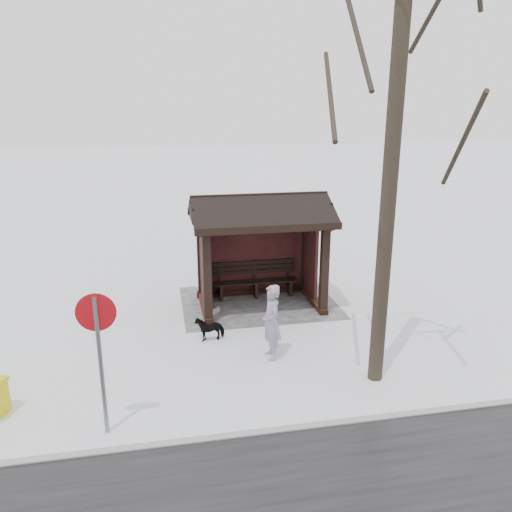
{
  "coord_description": "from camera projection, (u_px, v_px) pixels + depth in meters",
  "views": [
    {
      "loc": [
        2.55,
        12.46,
        5.21
      ],
      "look_at": [
        0.26,
        0.8,
        1.66
      ],
      "focal_mm": 35.0,
      "sensor_mm": 36.0,
      "label": 1
    }
  ],
  "objects": [
    {
      "name": "kerb",
      "position": [
        324.0,
        425.0,
        8.51
      ],
      "size": [
        120.0,
        0.15,
        0.06
      ],
      "primitive_type": "cube",
      "color": "gray",
      "rests_on": "ground"
    },
    {
      "name": "pedestrian",
      "position": [
        271.0,
        322.0,
        10.59
      ],
      "size": [
        0.44,
        0.63,
        1.66
      ],
      "primitive_type": "imported",
      "rotation": [
        0.0,
        0.0,
        1.65
      ],
      "color": "gray",
      "rests_on": "ground"
    },
    {
      "name": "ground",
      "position": [
        260.0,
        305.0,
        13.68
      ],
      "size": [
        120.0,
        120.0,
        0.0
      ],
      "primitive_type": "plane",
      "color": "white",
      "rests_on": "ground"
    },
    {
      "name": "dog",
      "position": [
        210.0,
        328.0,
        11.61
      ],
      "size": [
        0.69,
        0.39,
        0.55
      ],
      "primitive_type": "imported",
      "rotation": [
        0.0,
        0.0,
        1.71
      ],
      "color": "black",
      "rests_on": "ground"
    },
    {
      "name": "trampled_patch",
      "position": [
        258.0,
        302.0,
        13.87
      ],
      "size": [
        4.2,
        3.2,
        0.02
      ],
      "primitive_type": "cube",
      "color": "#98989D",
      "rests_on": "ground"
    },
    {
      "name": "tree_near",
      "position": [
        400.0,
        48.0,
        8.25
      ],
      "size": [
        3.42,
        3.42,
        9.03
      ],
      "color": "black",
      "rests_on": "ground"
    },
    {
      "name": "road_sign",
      "position": [
        98.0,
        335.0,
        7.85
      ],
      "size": [
        0.63,
        0.11,
        2.47
      ],
      "rotation": [
        0.0,
        0.0,
        -0.06
      ],
      "color": "slate",
      "rests_on": "ground"
    },
    {
      "name": "bus_shelter",
      "position": [
        259.0,
        227.0,
        13.21
      ],
      "size": [
        3.6,
        2.4,
        3.09
      ],
      "color": "#381D14",
      "rests_on": "ground"
    }
  ]
}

